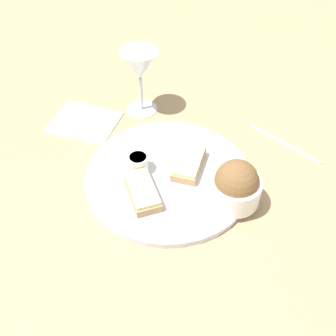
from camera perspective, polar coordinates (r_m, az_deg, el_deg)
The scene contains 9 objects.
ground_plane at distance 0.89m, azimuth 0.00°, elevation -1.53°, with size 4.00×4.00×0.00m, color tan.
dinner_plate at distance 0.89m, azimuth 0.00°, elevation -1.22°, with size 0.35×0.35×0.01m.
salad_bowl at distance 0.82m, azimuth 9.17°, elevation -2.34°, with size 0.10×0.10×0.09m.
sauce_ramekin at distance 0.88m, azimuth -4.04°, elevation 0.76°, with size 0.04×0.04×0.04m.
cheese_toast_near at distance 0.89m, azimuth 2.84°, elevation 0.66°, with size 0.11×0.06×0.03m.
cheese_toast_far at distance 0.84m, azimuth -3.50°, elevation -3.19°, with size 0.12×0.10×0.03m.
wine_glass at distance 1.01m, azimuth -3.85°, elevation 13.40°, with size 0.09×0.09×0.16m.
napkin at distance 1.05m, azimuth -11.25°, elevation 6.19°, with size 0.14×0.17×0.01m.
fork at distance 1.01m, azimuth 15.53°, elevation 3.29°, with size 0.10×0.17×0.01m.
Camera 1 is at (0.59, 0.14, 0.65)m, focal length 45.00 mm.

